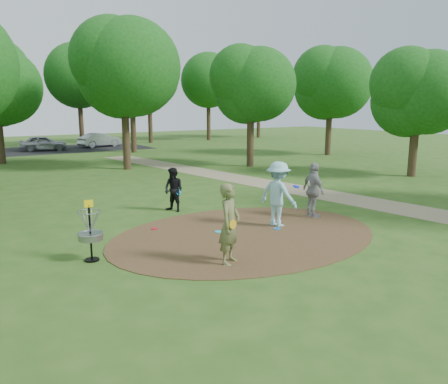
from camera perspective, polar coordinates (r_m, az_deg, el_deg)
ground at (r=13.07m, az=2.88°, el=-5.60°), size 100.00×100.00×0.00m
dirt_clearing at (r=13.07m, az=2.88°, el=-5.55°), size 8.40×8.40×0.02m
footpath at (r=18.80m, az=15.46°, el=-0.77°), size 7.55×39.89×0.01m
parking_lot at (r=41.37m, az=-19.92°, el=5.32°), size 14.00×8.00×0.01m
player_observer_with_disc at (r=10.48m, az=0.74°, el=-4.21°), size 0.86×0.80×1.98m
player_throwing_with_disc at (r=13.87m, az=7.08°, el=-0.28°), size 1.39×1.48×2.07m
player_walking_with_disc at (r=15.82m, az=-6.59°, el=0.29°), size 0.86×0.95×1.60m
player_waiting_with_disc at (r=15.14m, az=11.60°, el=0.22°), size 0.65×1.17×1.90m
disc_ground_cyan at (r=13.27m, az=-0.77°, el=-5.20°), size 0.22×0.22×0.02m
disc_ground_blue at (r=13.68m, az=6.91°, el=-4.77°), size 0.22×0.22×0.02m
disc_ground_red at (r=13.74m, az=-9.07°, el=-4.76°), size 0.22×0.22×0.02m
car_left at (r=40.42m, az=-22.53°, el=5.93°), size 4.02×2.18×1.30m
car_right at (r=42.44m, az=-15.89°, el=6.57°), size 4.15×2.24×1.30m
disc_golf_basket at (r=11.19m, az=-17.10°, el=-4.33°), size 0.63×0.63×1.54m
tree_ring at (r=19.87m, az=-6.67°, el=15.27°), size 37.00×45.65×8.86m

